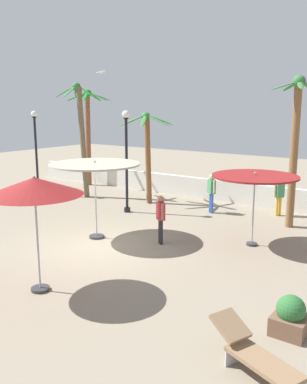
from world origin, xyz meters
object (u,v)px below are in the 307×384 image
palm_tree_2 (88,126)px  patio_umbrella_1 (255,178)px  palm_tree_1 (81,129)px  palm_tree_3 (295,138)px  palm_tree_0 (147,144)px  seagull_1 (102,72)px  patio_umbrella_0 (95,167)px  lounge_chair_1 (254,353)px  patio_umbrella_2 (34,187)px  guest_1 (161,215)px  guest_2 (279,194)px  planter (290,317)px  lamp_post_2 (36,149)px  lamp_post_0 (126,155)px  guest_0 (212,189)px

palm_tree_2 → patio_umbrella_1: bearing=-21.3°
palm_tree_1 → palm_tree_3: size_ratio=1.01×
palm_tree_2 → palm_tree_3: (12.54, -1.83, -0.06)m
palm_tree_0 → seagull_1: (-3.97, 1.26, 3.58)m
patio_umbrella_1 → seagull_1: bearing=157.9°
patio_umbrella_0 → lounge_chair_1: patio_umbrella_0 is taller
lounge_chair_1 → seagull_1: (-13.41, 10.87, 6.01)m
patio_umbrella_2 → palm_tree_1: 11.43m
lounge_chair_1 → guest_1: 7.29m
patio_umbrella_1 → guest_2: (-0.63, 4.36, -1.34)m
patio_umbrella_1 → patio_umbrella_2: patio_umbrella_2 is taller
guest_1 → planter: bearing=-30.3°
patio_umbrella_0 → lamp_post_2: lamp_post_2 is taller
lamp_post_0 → planter: size_ratio=5.23×
palm_tree_0 → guest_1: 6.49m
palm_tree_0 → lamp_post_0: size_ratio=0.98×
palm_tree_1 → patio_umbrella_1: bearing=-12.6°
patio_umbrella_2 → planter: 6.51m
lamp_post_0 → lounge_chair_1: lamp_post_0 is taller
lamp_post_2 → palm_tree_0: bearing=18.6°
lounge_chair_1 → lamp_post_2: bearing=153.2°
patio_umbrella_1 → palm_tree_0: palm_tree_0 is taller
patio_umbrella_2 → palm_tree_1: bearing=129.6°
lamp_post_2 → guest_2: 12.33m
seagull_1 → planter: size_ratio=1.39×
patio_umbrella_1 → palm_tree_0: (-6.67, 3.06, 0.53)m
palm_tree_0 → palm_tree_3: size_ratio=0.76×
patio_umbrella_1 → planter: bearing=-59.6°
patio_umbrella_2 → lounge_chair_1: (5.77, -0.05, -2.29)m
palm_tree_1 → palm_tree_0: bearing=12.1°
lamp_post_0 → guest_0: bearing=33.5°
palm_tree_1 → lamp_post_0: 4.26m
patio_umbrella_1 → palm_tree_2: bearing=158.7°
palm_tree_1 → planter: (13.12, -7.15, -3.12)m
palm_tree_1 → guest_1: 8.96m
patio_umbrella_1 → guest_1: size_ratio=1.68×
patio_umbrella_0 → guest_0: (1.64, 5.56, -1.49)m
patio_umbrella_0 → planter: 8.35m
palm_tree_0 → palm_tree_1: 3.73m
guest_0 → guest_2: guest_0 is taller
palm_tree_2 → lamp_post_0: 7.06m
patio_umbrella_1 → guest_0: patio_umbrella_1 is taller
guest_2 → palm_tree_0: bearing=-167.9°
guest_1 → palm_tree_3: bearing=57.5°
palm_tree_2 → lounge_chair_1: (14.98, -11.32, -3.11)m
guest_0 → guest_1: (0.59, -4.76, -0.03)m
patio_umbrella_0 → lamp_post_0: 3.80m
guest_2 → patio_umbrella_0: bearing=-121.7°
lounge_chair_1 → seagull_1: 18.28m
palm_tree_0 → palm_tree_2: size_ratio=0.78×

